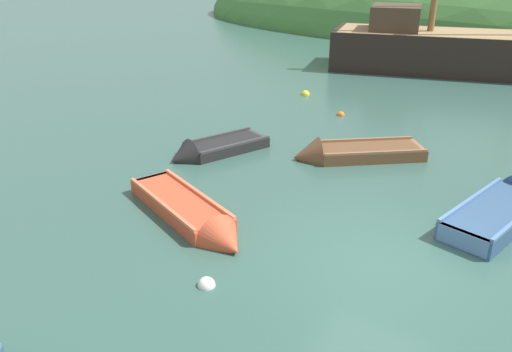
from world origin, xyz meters
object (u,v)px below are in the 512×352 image
object	(u,v)px
buoy_yellow	(305,95)
buoy_orange	(341,115)
rowboat_portside	(193,217)
rowboat_outer_left	(505,210)
sailing_ship	(466,58)
rowboat_far	(212,151)
rowboat_near_dock	(348,155)
buoy_white	(206,285)

from	to	relation	value
buoy_yellow	buoy_orange	bearing A→B (deg)	-35.50
rowboat_portside	buoy_yellow	world-z (taller)	rowboat_portside
buoy_yellow	buoy_orange	world-z (taller)	buoy_yellow
rowboat_outer_left	buoy_orange	world-z (taller)	rowboat_outer_left
sailing_ship	rowboat_outer_left	bearing A→B (deg)	-89.77
rowboat_outer_left	buoy_orange	distance (m)	7.79
rowboat_outer_left	buoy_yellow	world-z (taller)	rowboat_outer_left
rowboat_outer_left	rowboat_far	world-z (taller)	rowboat_outer_left
sailing_ship	rowboat_near_dock	size ratio (longest dim) A/B	4.38
rowboat_far	rowboat_portside	bearing A→B (deg)	52.96
rowboat_outer_left	buoy_white	bearing A→B (deg)	157.97
rowboat_outer_left	buoy_orange	xyz separation A→B (m)	(-6.23, 4.68, -0.14)
rowboat_portside	buoy_yellow	distance (m)	10.94
sailing_ship	buoy_white	xyz separation A→B (m)	(0.79, -19.87, -0.69)
rowboat_outer_left	buoy_white	distance (m)	6.80
rowboat_portside	rowboat_near_dock	distance (m)	5.34
rowboat_near_dock	buoy_orange	bearing A→B (deg)	-102.74
rowboat_portside	buoy_orange	size ratio (longest dim) A/B	13.93
rowboat_near_dock	buoy_orange	xyz separation A→B (m)	(-1.95, 3.54, -0.10)
sailing_ship	rowboat_near_dock	world-z (taller)	sailing_ship
rowboat_portside	buoy_yellow	bearing A→B (deg)	126.57
rowboat_outer_left	sailing_ship	bearing A→B (deg)	28.87
sailing_ship	rowboat_near_dock	bearing A→B (deg)	-106.41
rowboat_outer_left	rowboat_near_dock	distance (m)	4.43
rowboat_far	buoy_white	distance (m)	6.26
rowboat_outer_left	rowboat_near_dock	size ratio (longest dim) A/B	1.12
buoy_yellow	buoy_white	world-z (taller)	buoy_yellow
sailing_ship	buoy_yellow	world-z (taller)	sailing_ship
rowboat_near_dock	buoy_orange	distance (m)	4.04
rowboat_near_dock	rowboat_far	bearing A→B (deg)	-11.53
rowboat_portside	rowboat_near_dock	world-z (taller)	rowboat_near_dock
rowboat_portside	buoy_white	world-z (taller)	rowboat_portside
sailing_ship	buoy_yellow	bearing A→B (deg)	-135.23
rowboat_near_dock	buoy_yellow	size ratio (longest dim) A/B	9.66
buoy_yellow	sailing_ship	bearing A→B (deg)	62.20
rowboat_near_dock	rowboat_portside	bearing A→B (deg)	36.19
buoy_yellow	buoy_orange	xyz separation A→B (m)	(2.39, -1.71, 0.00)
rowboat_outer_left	rowboat_portside	distance (m)	6.78
rowboat_near_dock	sailing_ship	bearing A→B (deg)	-130.52
rowboat_far	rowboat_outer_left	bearing A→B (deg)	115.24
rowboat_portside	buoy_orange	world-z (taller)	rowboat_portside
rowboat_outer_left	buoy_orange	bearing A→B (deg)	64.28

